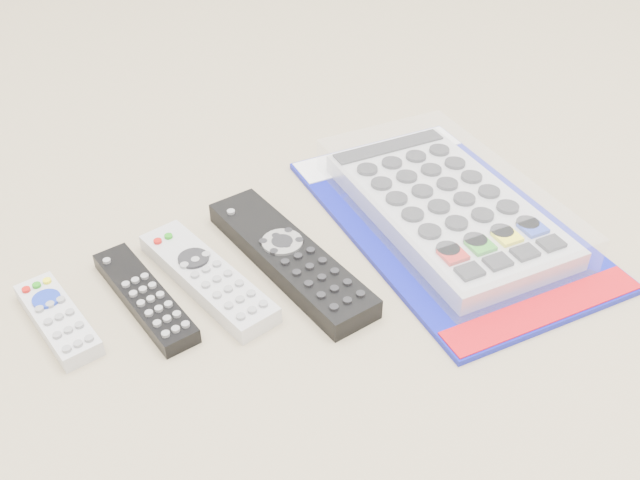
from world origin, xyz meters
TOP-DOWN VIEW (x-y plane):
  - remote_small_grey at (-0.23, 0.07)m, footprint 0.04×0.13m
  - remote_slim_black at (-0.14, 0.05)m, footprint 0.04×0.17m
  - remote_silver_dvd at (-0.08, 0.04)m, footprint 0.06×0.19m
  - remote_large_black at (0.01, 0.01)m, footprint 0.06×0.24m
  - jumbo_remote_packaged at (0.20, -0.02)m, footprint 0.29×0.41m

SIDE VIEW (x-z plane):
  - remote_slim_black at x=-0.14m, z-range 0.00..0.02m
  - remote_small_grey at x=-0.23m, z-range 0.00..0.02m
  - remote_silver_dvd at x=-0.08m, z-range 0.00..0.02m
  - remote_large_black at x=0.01m, z-range 0.00..0.03m
  - jumbo_remote_packaged at x=0.20m, z-range 0.00..0.05m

